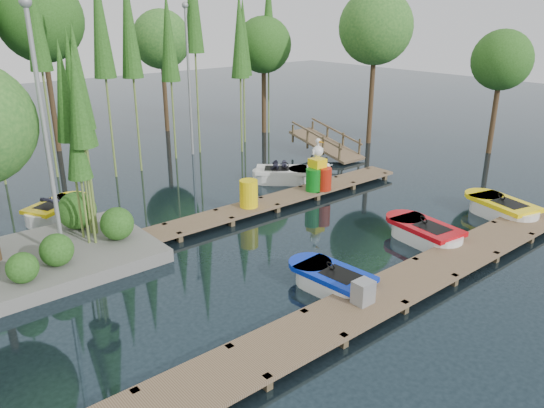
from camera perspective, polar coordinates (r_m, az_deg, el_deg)
ground_plane at (r=16.63m, az=-0.22°, el=-4.40°), size 90.00×90.00×0.00m
near_dock at (r=13.74m, az=11.98°, el=-9.44°), size 18.00×1.50×0.50m
far_dock at (r=18.93m, az=-2.71°, el=-0.52°), size 15.00×1.20×0.50m
island at (r=15.77m, az=-26.48°, el=4.33°), size 6.20×4.20×6.75m
tree_screen at (r=23.53m, az=-21.93°, el=16.88°), size 34.42×18.53×10.31m
lamp_island at (r=14.99m, az=-23.41°, el=8.32°), size 0.30×0.30×7.25m
lamp_rear at (r=26.57m, az=-8.99°, el=14.24°), size 0.30×0.30×7.25m
ramp at (r=26.77m, az=5.81°, el=6.44°), size 1.50×3.94×1.49m
boat_blue at (r=14.08m, az=6.53°, el=-8.24°), size 1.39×2.67×0.87m
boat_red at (r=17.42m, az=16.09°, el=-3.09°), size 1.56×2.90×0.93m
boat_yellow_near at (r=20.38m, az=23.48°, el=-0.55°), size 1.93×3.11×0.97m
boat_yellow_far at (r=20.16m, az=-22.24°, el=-0.62°), size 2.80×2.23×1.28m
boat_white_far at (r=22.58m, az=1.17°, el=3.14°), size 2.90×2.79×1.32m
utility_cabinet at (r=13.00m, az=9.78°, el=-9.33°), size 0.47×0.40×0.58m
yellow_barrel at (r=18.79m, az=-2.53°, el=1.13°), size 0.65×0.65×0.98m
drum_cluster at (r=20.71m, az=5.03°, el=3.21°), size 1.17×1.07×2.01m
seagull_post at (r=21.25m, az=5.97°, el=3.63°), size 0.55×0.30×0.89m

